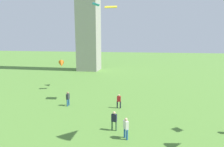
% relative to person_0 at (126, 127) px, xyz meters
% --- Properties ---
extents(person_0, '(0.50, 0.55, 1.83)m').
position_rel_person_0_xyz_m(person_0, '(0.00, 0.00, 0.00)').
color(person_0, '#235693').
rests_on(person_0, ground_plane).
extents(person_1, '(0.31, 0.55, 1.78)m').
position_rel_person_0_xyz_m(person_1, '(-7.94, 6.75, -0.02)').
color(person_1, '#235693').
rests_on(person_1, ground_plane).
extents(person_2, '(0.55, 0.35, 1.80)m').
position_rel_person_0_xyz_m(person_2, '(-1.20, 1.28, -0.01)').
color(person_2, '#51754C').
rests_on(person_2, ground_plane).
extents(person_3, '(0.53, 0.28, 1.72)m').
position_rel_person_0_xyz_m(person_3, '(-1.61, 7.05, -0.06)').
color(person_3, '#1E2333').
rests_on(person_3, ground_plane).
extents(kite_flying_0, '(1.27, 1.09, 0.45)m').
position_rel_person_0_xyz_m(kite_flying_0, '(-6.11, 13.98, 12.19)').
color(kite_flying_0, '#2C90DB').
extents(kite_flying_1, '(1.60, 1.17, 0.45)m').
position_rel_person_0_xyz_m(kite_flying_1, '(-2.98, 9.22, 11.00)').
color(kite_flying_1, yellow).
extents(kite_flying_3, '(1.57, 1.86, 1.43)m').
position_rel_person_0_xyz_m(kite_flying_3, '(-13.00, 16.17, 2.87)').
color(kite_flying_3, '#B7590D').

